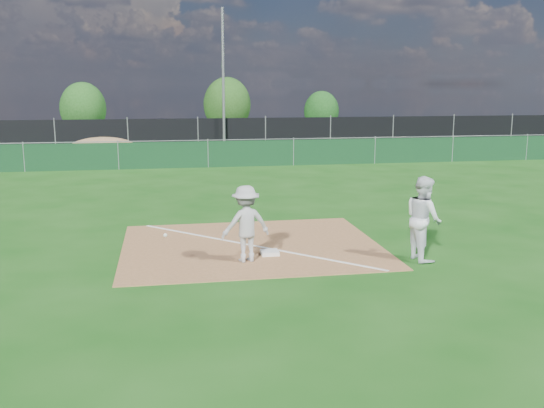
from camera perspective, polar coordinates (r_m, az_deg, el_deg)
The scene contains 17 objects.
ground at distance 23.10m, azimuth -5.12°, elevation 1.81°, with size 90.00×90.00×0.00m, color #144B10.
infield_dirt at distance 14.35m, azimuth -1.96°, elevation -3.95°, with size 6.00×5.00×0.02m, color #93633B.
foul_line at distance 14.34m, azimuth -1.96°, elevation -3.89°, with size 0.08×7.00×0.01m, color white.
green_fence at distance 27.96m, azimuth -6.04°, elevation 4.67°, with size 44.00×0.05×1.20m, color #0D3218.
dirt_mound at distance 31.52m, azimuth -15.64°, elevation 5.03°, with size 3.38×2.60×1.17m, color #957248.
black_fence at distance 35.88m, azimuth -6.98°, elevation 6.57°, with size 46.00×0.04×1.80m, color black.
parking_lot at distance 40.93m, azimuth -7.34°, elevation 5.87°, with size 46.00×9.00×0.01m, color black.
light_pole at distance 35.58m, azimuth -4.61°, elevation 11.57°, with size 0.16×0.16×8.00m, color slate.
first_base at distance 13.58m, azimuth -0.22°, elevation -4.60°, with size 0.39×0.39×0.08m, color white.
play_at_first at distance 12.91m, azimuth -2.48°, elevation -1.87°, with size 2.32×0.85×1.64m.
runner at distance 13.47m, azimuth 14.06°, elevation -1.31°, with size 0.89×0.70×1.84m, color white.
car_left at distance 41.01m, azimuth -14.51°, elevation 6.66°, with size 1.74×4.33×1.48m, color #989A9F.
car_mid at distance 39.41m, azimuth -9.58°, elevation 6.76°, with size 1.67×4.78×1.58m, color black.
car_right at distance 40.18m, azimuth -1.41°, elevation 6.81°, with size 1.85×4.56×1.32m, color black.
tree_left at distance 46.91m, azimuth -17.36°, elevation 8.59°, with size 3.30×3.30×3.92m.
tree_mid at distance 47.25m, azimuth -4.24°, elevation 9.32°, with size 3.62×3.62×4.30m.
tree_right at distance 48.28m, azimuth 4.67°, elevation 8.70°, with size 2.73×2.73×3.23m.
Camera 1 is at (-1.93, -12.71, 3.77)m, focal length 40.00 mm.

